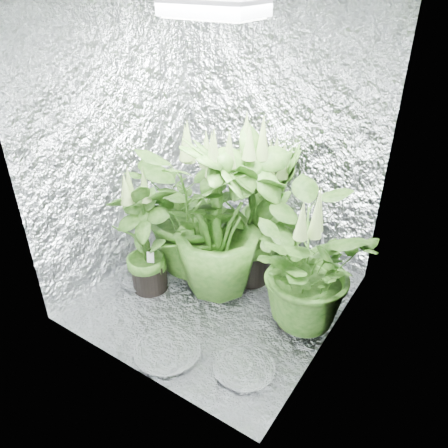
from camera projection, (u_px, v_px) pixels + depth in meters
ground at (217, 296)px, 3.08m from camera, size 1.60×1.60×0.00m
walls at (215, 164)px, 2.57m from camera, size 1.62×1.62×2.00m
grow_lamp at (213, 8)px, 2.15m from camera, size 0.50×0.30×0.22m
plant_a at (195, 210)px, 3.08m from camera, size 1.16×1.16×1.11m
plant_b at (252, 212)px, 2.98m from camera, size 0.81×0.81×1.20m
plant_c at (271, 206)px, 3.28m from camera, size 0.52×0.52×0.99m
plant_d at (218, 223)px, 2.88m from camera, size 0.85×0.85×1.17m
plant_e at (303, 267)px, 2.63m from camera, size 0.94×0.94×0.94m
plant_f at (146, 237)px, 2.94m from camera, size 0.63×0.63×0.94m
circulation_fan at (324, 267)px, 3.08m from camera, size 0.22×0.34×0.41m
plant_label at (150, 257)px, 2.96m from camera, size 0.05×0.04×0.08m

